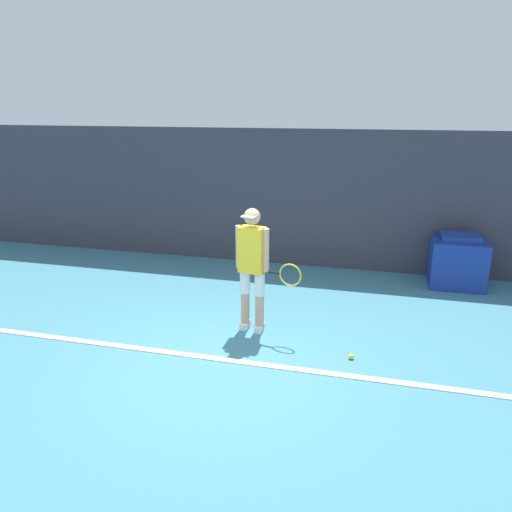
% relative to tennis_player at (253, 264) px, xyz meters
% --- Properties ---
extents(ground_plane, '(24.00, 24.00, 0.00)m').
position_rel_tennis_player_xyz_m(ground_plane, '(-0.13, -1.02, -0.95)').
color(ground_plane, teal).
extents(back_wall, '(24.00, 0.10, 2.58)m').
position_rel_tennis_player_xyz_m(back_wall, '(-0.13, 3.07, 0.34)').
color(back_wall, '#383842').
rests_on(back_wall, ground_plane).
extents(court_baseline, '(21.60, 0.10, 0.01)m').
position_rel_tennis_player_xyz_m(court_baseline, '(-0.13, -0.95, -0.95)').
color(court_baseline, white).
rests_on(court_baseline, ground_plane).
extents(tennis_player, '(0.93, 0.31, 1.71)m').
position_rel_tennis_player_xyz_m(tennis_player, '(0.00, 0.00, 0.00)').
color(tennis_player, tan).
rests_on(tennis_player, ground_plane).
extents(tennis_ball, '(0.07, 0.07, 0.07)m').
position_rel_tennis_player_xyz_m(tennis_ball, '(1.39, -0.52, -0.92)').
color(tennis_ball, '#D1E533').
rests_on(tennis_ball, ground_plane).
extents(covered_chair, '(0.89, 0.77, 0.91)m').
position_rel_tennis_player_xyz_m(covered_chair, '(2.92, 2.58, -0.52)').
color(covered_chair, navy).
rests_on(covered_chair, ground_plane).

